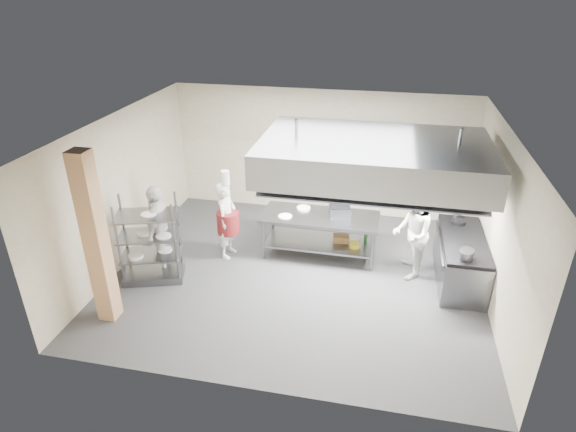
% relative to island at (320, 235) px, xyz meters
% --- Properties ---
extents(floor, '(7.00, 7.00, 0.00)m').
position_rel_island_xyz_m(floor, '(-0.32, -0.87, -0.46)').
color(floor, '#363638').
rests_on(floor, ground).
extents(ceiling, '(7.00, 7.00, 0.00)m').
position_rel_island_xyz_m(ceiling, '(-0.32, -0.87, 2.54)').
color(ceiling, silver).
rests_on(ceiling, wall_back).
extents(wall_back, '(7.00, 0.00, 7.00)m').
position_rel_island_xyz_m(wall_back, '(-0.32, 2.13, 1.04)').
color(wall_back, '#BAAE93').
rests_on(wall_back, ground).
extents(wall_left, '(0.00, 6.00, 6.00)m').
position_rel_island_xyz_m(wall_left, '(-3.82, -0.87, 1.04)').
color(wall_left, '#BAAE93').
rests_on(wall_left, ground).
extents(wall_right, '(0.00, 6.00, 6.00)m').
position_rel_island_xyz_m(wall_right, '(3.18, -0.87, 1.04)').
color(wall_right, '#BAAE93').
rests_on(wall_right, ground).
extents(column, '(0.30, 0.30, 3.00)m').
position_rel_island_xyz_m(column, '(-3.22, -2.77, 1.04)').
color(column, tan).
rests_on(column, floor).
extents(exhaust_hood, '(4.00, 2.50, 0.60)m').
position_rel_island_xyz_m(exhaust_hood, '(0.98, -0.47, 1.94)').
color(exhaust_hood, gray).
rests_on(exhaust_hood, ceiling).
extents(hood_strip_a, '(1.60, 0.12, 0.04)m').
position_rel_island_xyz_m(hood_strip_a, '(0.08, -0.47, 1.62)').
color(hood_strip_a, white).
rests_on(hood_strip_a, exhaust_hood).
extents(hood_strip_b, '(1.60, 0.12, 0.04)m').
position_rel_island_xyz_m(hood_strip_b, '(1.88, -0.47, 1.62)').
color(hood_strip_b, white).
rests_on(hood_strip_b, exhaust_hood).
extents(wall_shelf, '(1.50, 0.28, 0.04)m').
position_rel_island_xyz_m(wall_shelf, '(1.48, 1.97, 1.04)').
color(wall_shelf, gray).
rests_on(wall_shelf, wall_back).
extents(island, '(2.37, 1.00, 0.91)m').
position_rel_island_xyz_m(island, '(0.00, 0.00, 0.00)').
color(island, gray).
rests_on(island, floor).
extents(island_worktop, '(2.37, 1.00, 0.06)m').
position_rel_island_xyz_m(island_worktop, '(0.00, 0.00, 0.42)').
color(island_worktop, gray).
rests_on(island_worktop, island).
extents(island_undershelf, '(2.18, 0.90, 0.04)m').
position_rel_island_xyz_m(island_undershelf, '(0.00, 0.00, -0.16)').
color(island_undershelf, slate).
rests_on(island_undershelf, island).
extents(pass_rack, '(1.26, 0.96, 1.68)m').
position_rel_island_xyz_m(pass_rack, '(-3.01, -1.51, 0.38)').
color(pass_rack, gray).
rests_on(pass_rack, floor).
extents(cooking_range, '(0.80, 2.00, 0.84)m').
position_rel_island_xyz_m(cooking_range, '(2.76, -0.37, -0.04)').
color(cooking_range, slate).
rests_on(cooking_range, floor).
extents(range_top, '(0.78, 1.96, 0.06)m').
position_rel_island_xyz_m(range_top, '(2.76, -0.37, 0.41)').
color(range_top, black).
rests_on(range_top, cooking_range).
extents(chef_head, '(0.45, 0.63, 1.63)m').
position_rel_island_xyz_m(chef_head, '(-1.86, -0.40, 0.36)').
color(chef_head, silver).
rests_on(chef_head, floor).
extents(chef_line, '(0.71, 0.90, 1.81)m').
position_rel_island_xyz_m(chef_line, '(1.80, -0.39, 0.45)').
color(chef_line, white).
rests_on(chef_line, floor).
extents(chef_plating, '(0.55, 1.10, 1.82)m').
position_rel_island_xyz_m(chef_plating, '(-2.94, -1.22, 0.45)').
color(chef_plating, silver).
rests_on(chef_plating, floor).
extents(griddle, '(0.49, 0.43, 0.21)m').
position_rel_island_xyz_m(griddle, '(0.38, 0.07, 0.56)').
color(griddle, slate).
rests_on(griddle, island_worktop).
extents(wicker_basket, '(0.35, 0.26, 0.14)m').
position_rel_island_xyz_m(wicker_basket, '(0.44, 0.07, -0.06)').
color(wicker_basket, olive).
rests_on(wicker_basket, island_undershelf).
extents(stockpot, '(0.23, 0.23, 0.16)m').
position_rel_island_xyz_m(stockpot, '(2.68, -1.13, 0.52)').
color(stockpot, gray).
rests_on(stockpot, range_top).
extents(plate_stack, '(0.28, 0.28, 0.05)m').
position_rel_island_xyz_m(plate_stack, '(-3.01, -1.51, 0.08)').
color(plate_stack, white).
rests_on(plate_stack, pass_rack).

